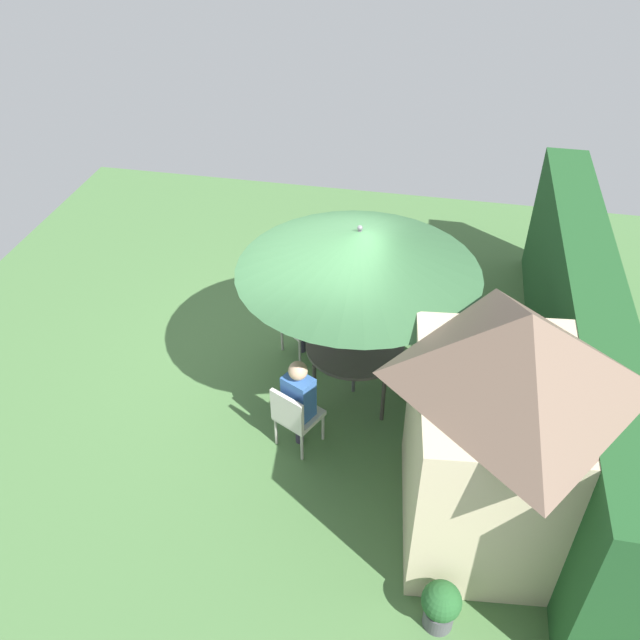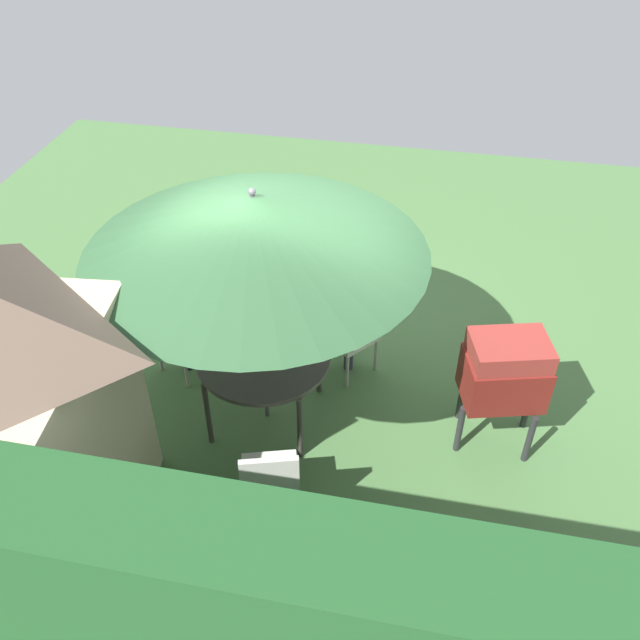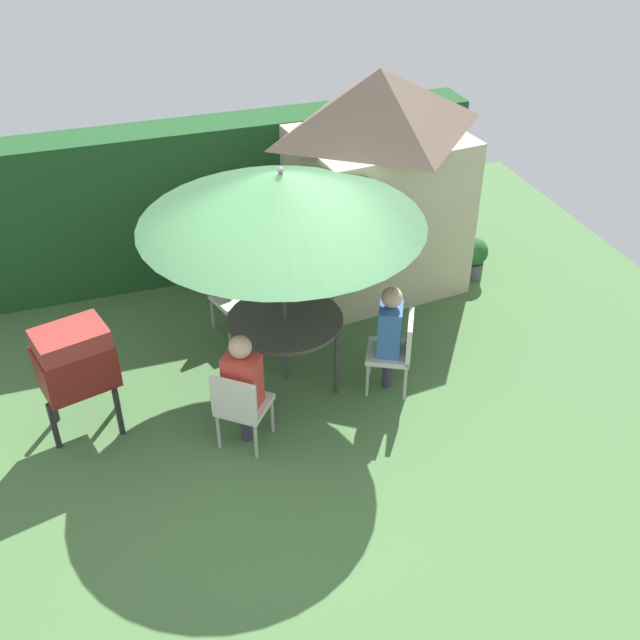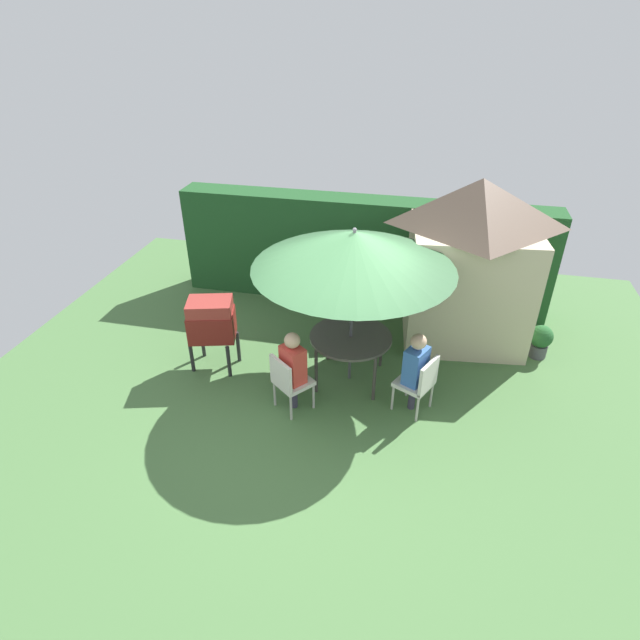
{
  "view_description": "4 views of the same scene",
  "coord_description": "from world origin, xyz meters",
  "views": [
    {
      "loc": [
        6.54,
        1.71,
        6.1
      ],
      "look_at": [
        0.43,
        0.48,
        1.27
      ],
      "focal_mm": 37.23,
      "sensor_mm": 36.0,
      "label": 1
    },
    {
      "loc": [
        -1.19,
        5.33,
        4.96
      ],
      "look_at": [
        -0.17,
        0.33,
        0.83
      ],
      "focal_mm": 38.29,
      "sensor_mm": 36.0,
      "label": 2
    },
    {
      "loc": [
        -1.53,
        -5.61,
        5.38
      ],
      "look_at": [
        0.37,
        0.09,
        1.25
      ],
      "focal_mm": 43.34,
      "sensor_mm": 36.0,
      "label": 3
    },
    {
      "loc": [
        1.19,
        -5.47,
        4.96
      ],
      "look_at": [
        -0.17,
        0.62,
        1.16
      ],
      "focal_mm": 28.83,
      "sensor_mm": 36.0,
      "label": 4
    }
  ],
  "objects": [
    {
      "name": "ground_plane",
      "position": [
        0.0,
        0.0,
        0.0
      ],
      "size": [
        11.0,
        11.0,
        0.0
      ],
      "primitive_type": "plane",
      "color": "#47703D"
    },
    {
      "name": "hedge_backdrop",
      "position": [
        0.0,
        3.5,
        1.02
      ],
      "size": [
        6.92,
        0.62,
        2.03
      ],
      "color": "#1E4C23",
      "rests_on": "ground"
    },
    {
      "name": "garden_shed",
      "position": [
        1.92,
        2.58,
        1.42
      ],
      "size": [
        2.25,
        2.04,
        2.78
      ],
      "color": "#C6B793",
      "rests_on": "ground"
    },
    {
      "name": "patio_table",
      "position": [
        0.24,
        0.89,
        0.72
      ],
      "size": [
        1.23,
        1.23,
        0.79
      ],
      "color": "#47423D",
      "rests_on": "ground"
    },
    {
      "name": "patio_umbrella",
      "position": [
        0.24,
        0.89,
        2.17
      ],
      "size": [
        2.83,
        2.83,
        2.49
      ],
      "color": "#4C4C51",
      "rests_on": "ground"
    },
    {
      "name": "bbq_grill",
      "position": [
        -1.91,
        0.74,
        0.85
      ],
      "size": [
        0.81,
        0.67,
        1.2
      ],
      "color": "maroon",
      "rests_on": "ground"
    },
    {
      "name": "chair_near_shed",
      "position": [
        -0.48,
        -0.02,
        0.52
      ],
      "size": [
        0.65,
        0.65,
        0.9
      ],
      "color": "silver",
      "rests_on": "ground"
    },
    {
      "name": "chair_far_side",
      "position": [
        1.31,
        0.35,
        0.52
      ],
      "size": [
        0.62,
        0.62,
        0.9
      ],
      "color": "silver",
      "rests_on": "ground"
    },
    {
      "name": "chair_toward_hedge",
      "position": [
        -0.11,
        2.02,
        0.52
      ],
      "size": [
        0.58,
        0.58,
        0.9
      ],
      "color": "silver",
      "rests_on": "ground"
    },
    {
      "name": "potted_plant_by_shed",
      "position": [
        3.19,
        2.16,
        0.31
      ],
      "size": [
        0.37,
        0.37,
        0.57
      ],
      "color": "#4C4C51",
      "rests_on": "ground"
    },
    {
      "name": "person_in_red",
      "position": [
        -0.43,
        0.05,
        0.78
      ],
      "size": [
        0.42,
        0.4,
        1.26
      ],
      "color": "#CC3D33",
      "rests_on": "ground"
    },
    {
      "name": "person_in_blue",
      "position": [
        1.23,
        0.39,
        0.78
      ],
      "size": [
        0.37,
        0.41,
        1.26
      ],
      "color": "#3866B2",
      "rests_on": "ground"
    }
  ]
}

